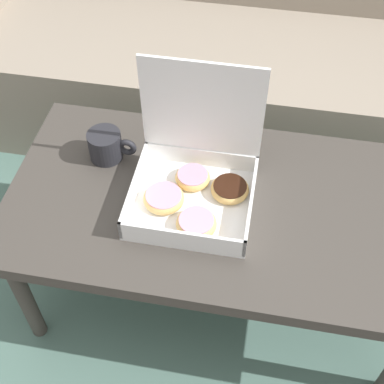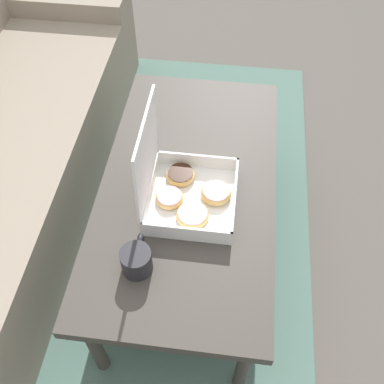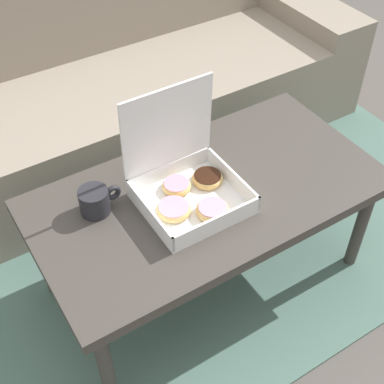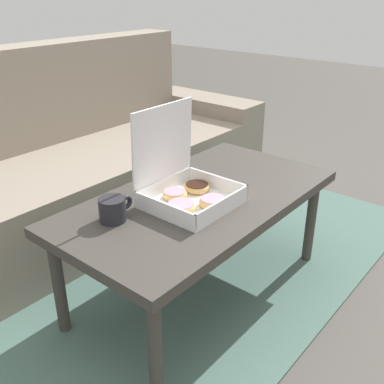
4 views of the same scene
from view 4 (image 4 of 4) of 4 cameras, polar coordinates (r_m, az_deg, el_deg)
name	(u,v)px [view 4 (image 4 of 4)]	position (r m, az deg, el deg)	size (l,w,h in m)	color
ground_plane	(180,281)	(2.01, -1.52, -11.26)	(12.00, 12.00, 0.00)	#514C47
area_rug	(133,256)	(2.18, -7.54, -8.06)	(2.56, 1.82, 0.01)	#4C6B60
couch	(63,173)	(2.39, -16.02, 2.36)	(2.44, 0.77, 0.91)	gray
coffee_table	(200,206)	(1.73, 1.01, -1.79)	(1.13, 0.60, 0.45)	#3D3833
pastry_box	(186,187)	(1.64, -0.71, 0.60)	(0.31, 0.29, 0.35)	white
coffee_mug	(113,209)	(1.55, -10.00, -2.14)	(0.14, 0.09, 0.08)	#232328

